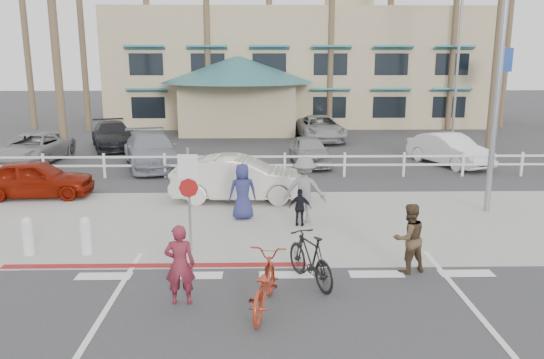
{
  "coord_description": "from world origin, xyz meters",
  "views": [
    {
      "loc": [
        -0.53,
        -10.3,
        4.67
      ],
      "look_at": [
        -0.25,
        3.55,
        1.5
      ],
      "focal_mm": 35.0,
      "sensor_mm": 36.0,
      "label": 1
    }
  ],
  "objects_px": {
    "sign_post": "(189,194)",
    "bike_black": "(310,258)",
    "bike_red": "(264,284)",
    "car_white_sedan": "(240,178)",
    "car_red_compact": "(35,179)"
  },
  "relations": [
    {
      "from": "car_white_sedan",
      "to": "car_red_compact",
      "type": "distance_m",
      "value": 7.05
    },
    {
      "from": "sign_post",
      "to": "bike_black",
      "type": "bearing_deg",
      "value": -35.85
    },
    {
      "from": "sign_post",
      "to": "car_red_compact",
      "type": "height_order",
      "value": "sign_post"
    },
    {
      "from": "car_white_sedan",
      "to": "car_red_compact",
      "type": "xyz_separation_m",
      "value": [
        -7.03,
        0.54,
        -0.1
      ]
    },
    {
      "from": "bike_black",
      "to": "car_red_compact",
      "type": "relative_size",
      "value": 0.49
    },
    {
      "from": "sign_post",
      "to": "bike_black",
      "type": "distance_m",
      "value": 3.55
    },
    {
      "from": "bike_red",
      "to": "bike_black",
      "type": "relative_size",
      "value": 1.09
    },
    {
      "from": "sign_post",
      "to": "bike_black",
      "type": "xyz_separation_m",
      "value": [
        2.79,
        -2.01,
        -0.89
      ]
    },
    {
      "from": "sign_post",
      "to": "car_white_sedan",
      "type": "bearing_deg",
      "value": 77.85
    },
    {
      "from": "bike_black",
      "to": "bike_red",
      "type": "bearing_deg",
      "value": 26.73
    },
    {
      "from": "bike_red",
      "to": "car_white_sedan",
      "type": "distance_m",
      "value": 8.07
    },
    {
      "from": "bike_red",
      "to": "car_red_compact",
      "type": "xyz_separation_m",
      "value": [
        -7.79,
        8.57,
        0.12
      ]
    },
    {
      "from": "bike_red",
      "to": "car_white_sedan",
      "type": "relative_size",
      "value": 0.45
    },
    {
      "from": "sign_post",
      "to": "bike_red",
      "type": "distance_m",
      "value": 3.8
    },
    {
      "from": "sign_post",
      "to": "bike_red",
      "type": "bearing_deg",
      "value": -60.84
    }
  ]
}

